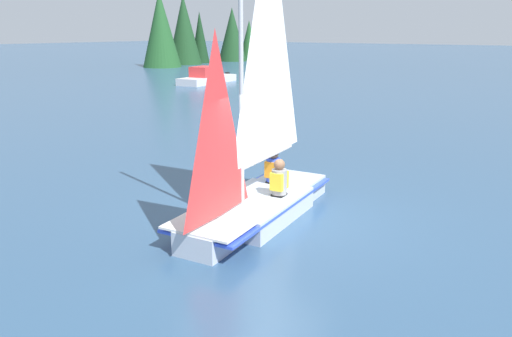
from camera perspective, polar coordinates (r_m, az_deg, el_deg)
The scene contains 6 objects.
ground_plane at distance 9.91m, azimuth -0.00°, elevation -5.69°, with size 260.00×260.00×0.00m, color #2D4C6B.
sailboat_main at distance 9.66m, azimuth 0.09°, elevation -0.95°, with size 4.47×1.93×6.03m.
sailor_helm at distance 9.87m, azimuth 2.67°, elevation -1.98°, with size 0.37×0.33×1.16m.
sailor_crew at distance 10.70m, azimuth 1.98°, elevation -0.57°, with size 0.37×0.33×1.16m.
motorboat_distant at distance 35.62m, azimuth -5.66°, elevation 10.33°, with size 5.42×2.28×1.17m.
treeline_shore at distance 56.80m, azimuth -6.82°, elevation 15.19°, with size 19.00×4.85×7.37m.
Camera 1 is at (7.57, 5.29, 3.58)m, focal length 35.00 mm.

